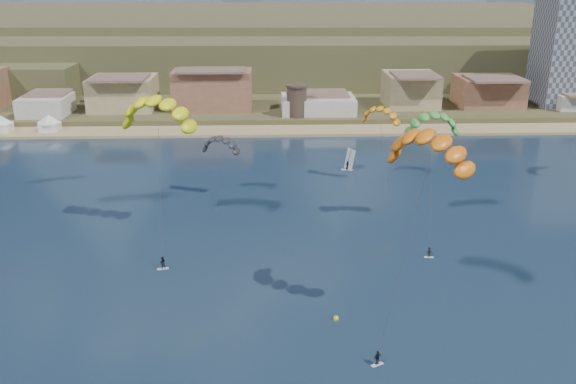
{
  "coord_description": "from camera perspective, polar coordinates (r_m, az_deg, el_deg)",
  "views": [
    {
      "loc": [
        -2.67,
        -50.0,
        39.48
      ],
      "look_at": [
        0.0,
        32.0,
        10.0
      ],
      "focal_mm": 38.93,
      "sensor_mm": 36.0,
      "label": 1
    }
  ],
  "objects": [
    {
      "name": "kitesurfer_orange",
      "position": [
        68.65,
        12.81,
        4.35
      ],
      "size": [
        12.1,
        14.3,
        24.9
      ],
      "color": "silver",
      "rests_on": "ground"
    },
    {
      "name": "kitesurfer_green",
      "position": [
        97.95,
        13.11,
        6.34
      ],
      "size": [
        8.8,
        13.21,
        20.83
      ],
      "color": "silver",
      "rests_on": "ground"
    },
    {
      "name": "windsurfer",
      "position": [
        129.79,
        5.53,
        2.61
      ],
      "size": [
        2.56,
        2.8,
        4.43
      ],
      "color": "silver",
      "rests_on": "ground"
    },
    {
      "name": "apartment_tower",
      "position": [
        199.6,
        24.76,
        11.78
      ],
      "size": [
        20.0,
        16.0,
        32.0
      ],
      "color": "gray",
      "rests_on": "ground"
    },
    {
      "name": "distant_kite_orange",
      "position": [
        119.01,
        8.46,
        7.22
      ],
      "size": [
        8.37,
        7.28,
        16.91
      ],
      "color": "#262626",
      "rests_on": "ground"
    },
    {
      "name": "watchtower",
      "position": [
        167.48,
        0.8,
        8.36
      ],
      "size": [
        5.82,
        5.82,
        8.6
      ],
      "color": "#47382D",
      "rests_on": "ground"
    },
    {
      "name": "distant_kite_dark",
      "position": [
        111.64,
        -6.2,
        4.6
      ],
      "size": [
        7.85,
        6.49,
        13.58
      ],
      "color": "#262626",
      "rests_on": "ground"
    },
    {
      "name": "beach",
      "position": [
        160.88,
        -0.86,
        5.65
      ],
      "size": [
        2200.0,
        12.0,
        0.9
      ],
      "color": "tan",
      "rests_on": "ground"
    },
    {
      "name": "foothills",
      "position": [
        285.2,
        3.28,
        13.61
      ],
      "size": [
        940.0,
        210.0,
        18.0
      ],
      "color": "brown",
      "rests_on": "ground"
    },
    {
      "name": "town",
      "position": [
        178.79,
        -14.07,
        9.04
      ],
      "size": [
        400.0,
        24.0,
        12.0
      ],
      "color": "beige",
      "rests_on": "ground"
    },
    {
      "name": "buoy",
      "position": [
        76.11,
        4.4,
        -11.44
      ],
      "size": [
        0.7,
        0.7,
        0.7
      ],
      "color": "yellow",
      "rests_on": "ground"
    },
    {
      "name": "kitesurfer_yellow",
      "position": [
        94.97,
        -11.88,
        7.53
      ],
      "size": [
        13.18,
        17.5,
        24.27
      ],
      "color": "silver",
      "rests_on": "ground"
    },
    {
      "name": "land",
      "position": [
        611.28,
        -1.68,
        16.05
      ],
      "size": [
        2200.0,
        900.0,
        4.0
      ],
      "color": "brown",
      "rests_on": "ground"
    }
  ]
}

